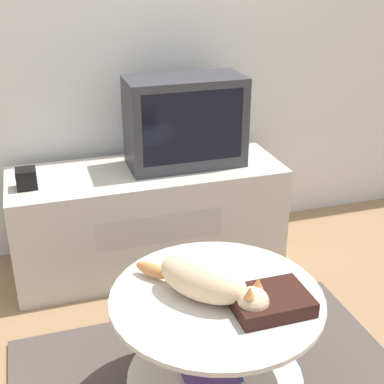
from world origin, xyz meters
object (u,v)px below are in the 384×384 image
cat (207,281)px  dvd_box (270,301)px  speaker (26,179)px  tv (185,122)px

cat → dvd_box: bearing=18.3°
dvd_box → speaker: bearing=122.8°
speaker → dvd_box: (0.73, -1.13, -0.07)m
tv → speaker: tv is taller
speaker → cat: bearing=-61.7°
speaker → cat: (0.55, -1.01, -0.03)m
dvd_box → cat: bearing=148.1°
speaker → dvd_box: bearing=-57.2°
speaker → cat: size_ratio=0.22×
tv → dvd_box: size_ratio=2.33×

